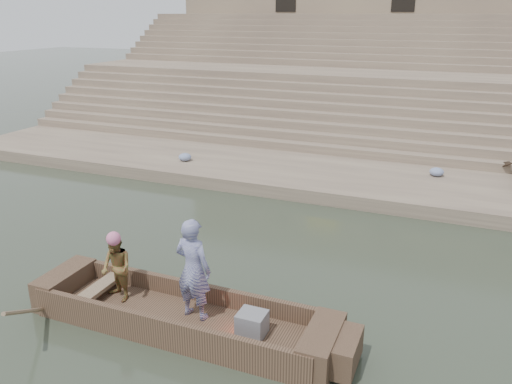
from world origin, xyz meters
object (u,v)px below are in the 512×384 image
Objects in this scene: main_rowboat at (181,322)px; television at (251,324)px; rowing_man at (117,268)px; standing_man at (193,269)px.

main_rowboat is 1.39m from television.
main_rowboat is at bearing 19.59° from rowing_man.
main_rowboat is 2.72× the size of standing_man.
standing_man is 1.43× the size of rowing_man.
main_rowboat is 10.87× the size of television.
rowing_man is (-1.58, -0.04, -0.28)m from standing_man.
main_rowboat is at bearing 180.00° from television.
main_rowboat is 1.06m from standing_man.
standing_man is at bearing 24.55° from rowing_man.
standing_man is at bearing 28.47° from main_rowboat.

